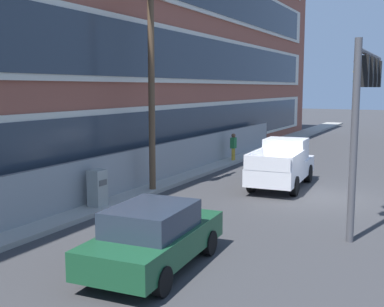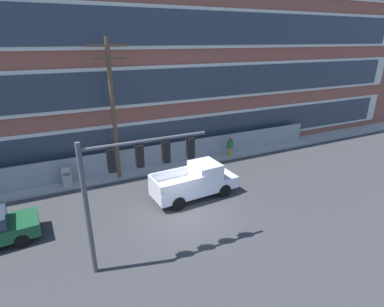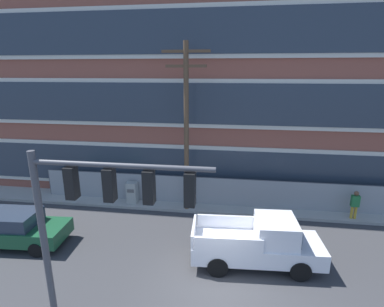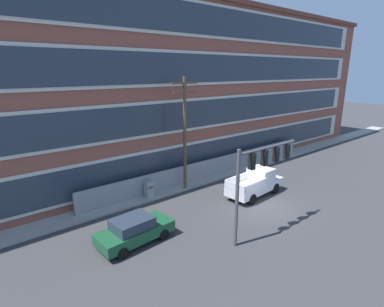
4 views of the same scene
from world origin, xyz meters
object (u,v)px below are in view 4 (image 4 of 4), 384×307
at_px(traffic_signal_mast, 259,169).
at_px(electrical_cabinet, 149,190).
at_px(sedan_dark_green, 135,230).
at_px(utility_pole_near_corner, 185,130).
at_px(pickup_truck_white, 256,183).
at_px(pedestrian_near_cabinet, 254,159).

xyz_separation_m(traffic_signal_mast, electrical_cabinet, (-2.14, 8.46, -3.44)).
height_order(sedan_dark_green, utility_pole_near_corner, utility_pole_near_corner).
relative_size(pickup_truck_white, utility_pole_near_corner, 0.58).
height_order(electrical_cabinet, pedestrian_near_cabinet, pedestrian_near_cabinet).
height_order(traffic_signal_mast, sedan_dark_green, traffic_signal_mast).
height_order(pickup_truck_white, utility_pole_near_corner, utility_pole_near_corner).
bearing_deg(pickup_truck_white, electrical_cabinet, 146.52).
distance_m(traffic_signal_mast, utility_pole_near_corner, 8.34).
height_order(utility_pole_near_corner, electrical_cabinet, utility_pole_near_corner).
bearing_deg(traffic_signal_mast, utility_pole_near_corner, 82.24).
relative_size(electrical_cabinet, pedestrian_near_cabinet, 0.85).
bearing_deg(pedestrian_near_cabinet, pickup_truck_white, -139.55).
bearing_deg(traffic_signal_mast, electrical_cabinet, 104.17).
xyz_separation_m(pickup_truck_white, pedestrian_near_cabinet, (5.15, 4.39, 0.02)).
distance_m(pickup_truck_white, electrical_cabinet, 8.31).
relative_size(traffic_signal_mast, electrical_cabinet, 3.91).
bearing_deg(pickup_truck_white, traffic_signal_mast, -141.00).
relative_size(sedan_dark_green, utility_pole_near_corner, 0.49).
height_order(traffic_signal_mast, utility_pole_near_corner, utility_pole_near_corner).
bearing_deg(traffic_signal_mast, pedestrian_near_cabinet, 39.76).
bearing_deg(pickup_truck_white, utility_pole_near_corner, 130.23).
relative_size(sedan_dark_green, pedestrian_near_cabinet, 2.64).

